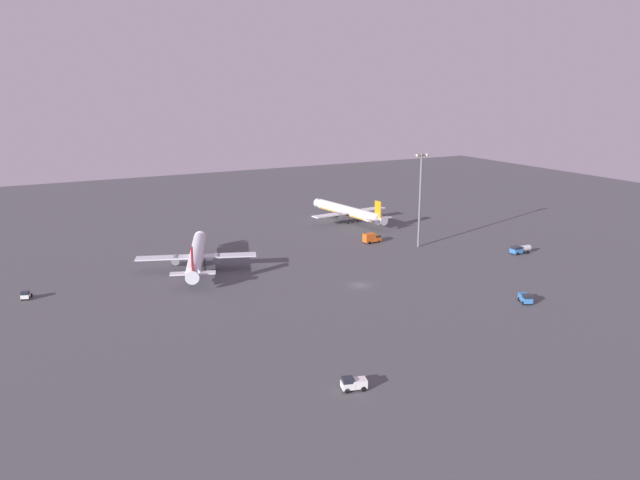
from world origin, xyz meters
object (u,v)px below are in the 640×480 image
object	(u,v)px
airplane_mid_apron	(197,256)
catering_truck	(372,238)
fuel_truck	(520,249)
airplane_far_stand	(349,212)
baggage_tractor	(353,383)
pushback_tug	(26,295)
apron_light_central	(420,195)
cargo_loader	(525,298)

from	to	relation	value
airplane_mid_apron	catering_truck	distance (m)	56.95
fuel_truck	catering_truck	xyz separation A→B (m)	(-31.68, 30.99, 0.21)
airplane_far_stand	catering_truck	xyz separation A→B (m)	(-8.78, -29.06, -2.24)
baggage_tractor	catering_truck	bearing A→B (deg)	-19.02
airplane_mid_apron	pushback_tug	size ratio (longest dim) A/B	11.27
pushback_tug	apron_light_central	distance (m)	110.03
airplane_far_stand	fuel_truck	bearing A→B (deg)	-76.39
fuel_truck	cargo_loader	xyz separation A→B (m)	(-29.99, -31.58, -0.19)
catering_truck	airplane_mid_apron	bearing A→B (deg)	-88.85
pushback_tug	baggage_tractor	bearing A→B (deg)	140.31
baggage_tractor	apron_light_central	xyz separation A→B (m)	(64.18, 69.35, 14.90)
cargo_loader	apron_light_central	size ratio (longest dim) A/B	0.16
airplane_far_stand	pushback_tug	world-z (taller)	airplane_far_stand
airplane_mid_apron	pushback_tug	distance (m)	42.33
catering_truck	baggage_tractor	bearing A→B (deg)	-35.76
pushback_tug	airplane_mid_apron	bearing A→B (deg)	-155.19
fuel_truck	pushback_tug	size ratio (longest dim) A/B	1.84
catering_truck	cargo_loader	size ratio (longest dim) A/B	1.25
airplane_mid_apron	catering_truck	size ratio (longest dim) A/B	6.87
apron_light_central	cargo_loader	bearing A→B (deg)	-99.23
airplane_mid_apron	apron_light_central	bearing A→B (deg)	13.15
fuel_truck	catering_truck	distance (m)	44.32
baggage_tractor	apron_light_central	bearing A→B (deg)	-27.73
cargo_loader	apron_light_central	distance (m)	54.75
airplane_mid_apron	pushback_tug	xyz separation A→B (m)	(-41.98, -4.55, -2.87)
apron_light_central	pushback_tug	bearing A→B (deg)	178.32
catering_truck	airplane_far_stand	bearing A→B (deg)	161.49
airplane_far_stand	catering_truck	world-z (taller)	airplane_far_stand
catering_truck	apron_light_central	bearing A→B (deg)	42.10
airplane_far_stand	baggage_tractor	size ratio (longest dim) A/B	8.73
fuel_truck	apron_light_central	distance (m)	33.13
airplane_mid_apron	airplane_far_stand	distance (m)	72.95
cargo_loader	fuel_truck	bearing A→B (deg)	-109.86
airplane_mid_apron	pushback_tug	world-z (taller)	airplane_mid_apron
catering_truck	cargo_loader	distance (m)	62.60
fuel_truck	cargo_loader	size ratio (longest dim) A/B	1.40
airplane_far_stand	cargo_loader	xyz separation A→B (m)	(-7.09, -91.63, -2.64)
fuel_truck	baggage_tractor	distance (m)	98.70
baggage_tractor	cargo_loader	distance (m)	58.36
fuel_truck	apron_light_central	world-z (taller)	apron_light_central
airplane_far_stand	cargo_loader	bearing A→B (deg)	-101.68
airplane_mid_apron	baggage_tractor	bearing A→B (deg)	-68.18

